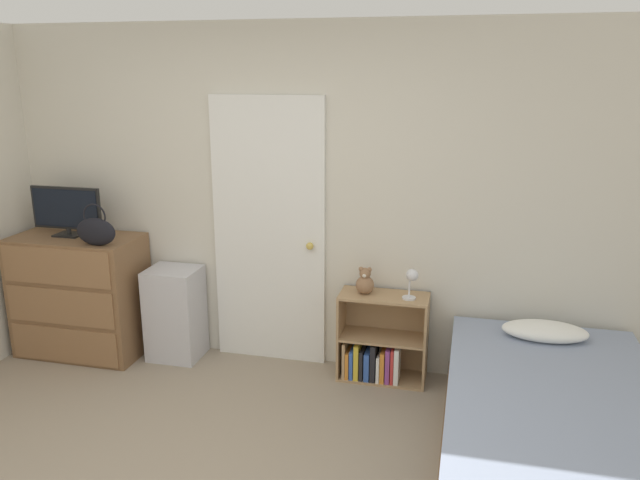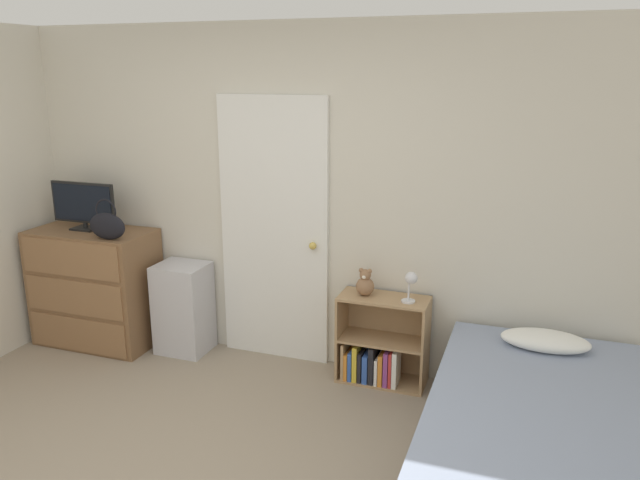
# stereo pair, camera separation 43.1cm
# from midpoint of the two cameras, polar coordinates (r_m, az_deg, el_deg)

# --- Properties ---
(wall_back) EXTENTS (10.00, 0.06, 2.55)m
(wall_back) POSITION_cam_midpoint_polar(r_m,az_deg,el_deg) (4.70, -0.55, 3.83)
(wall_back) COLOR beige
(wall_back) RESTS_ON ground_plane
(door_closed) EXTENTS (0.87, 0.09, 2.04)m
(door_closed) POSITION_cam_midpoint_polar(r_m,az_deg,el_deg) (4.73, -1.63, 0.73)
(door_closed) COLOR white
(door_closed) RESTS_ON ground_plane
(dresser) EXTENTS (0.98, 0.53, 0.96)m
(dresser) POSITION_cam_midpoint_polar(r_m,az_deg,el_deg) (5.39, -17.71, -4.16)
(dresser) COLOR brown
(dresser) RESTS_ON ground_plane
(tv) EXTENTS (0.58, 0.16, 0.38)m
(tv) POSITION_cam_midpoint_polar(r_m,az_deg,el_deg) (5.27, -18.68, 3.03)
(tv) COLOR black
(tv) RESTS_ON dresser
(handbag) EXTENTS (0.31, 0.10, 0.32)m
(handbag) POSITION_cam_midpoint_polar(r_m,az_deg,el_deg) (4.91, -16.55, 1.26)
(handbag) COLOR black
(handbag) RESTS_ON dresser
(storage_bin) EXTENTS (0.39, 0.34, 0.73)m
(storage_bin) POSITION_cam_midpoint_polar(r_m,az_deg,el_deg) (5.09, -10.02, -6.18)
(storage_bin) COLOR silver
(storage_bin) RESTS_ON ground_plane
(bookshelf) EXTENTS (0.64, 0.29, 0.65)m
(bookshelf) POSITION_cam_midpoint_polar(r_m,az_deg,el_deg) (4.64, 8.06, -10.01)
(bookshelf) COLOR tan
(bookshelf) RESTS_ON ground_plane
(teddy_bear) EXTENTS (0.13, 0.13, 0.20)m
(teddy_bear) POSITION_cam_midpoint_polar(r_m,az_deg,el_deg) (4.47, 6.92, -4.04)
(teddy_bear) COLOR #8C6647
(teddy_bear) RESTS_ON bookshelf
(desk_lamp) EXTENTS (0.11, 0.11, 0.23)m
(desk_lamp) POSITION_cam_midpoint_polar(r_m,az_deg,el_deg) (4.35, 11.13, -3.81)
(desk_lamp) COLOR silver
(desk_lamp) RESTS_ON bookshelf
(bed) EXTENTS (1.22, 1.98, 0.60)m
(bed) POSITION_cam_midpoint_polar(r_m,az_deg,el_deg) (3.85, 22.62, -16.67)
(bed) COLOR brown
(bed) RESTS_ON ground_plane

